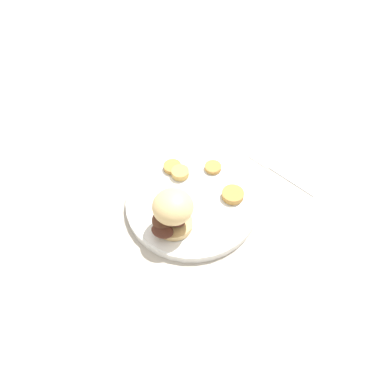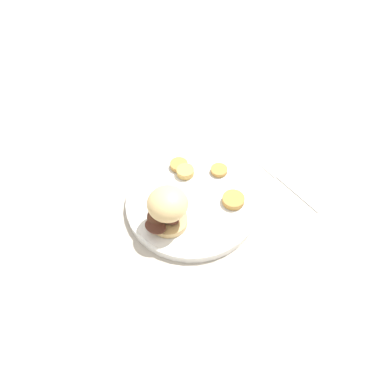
# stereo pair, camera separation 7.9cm
# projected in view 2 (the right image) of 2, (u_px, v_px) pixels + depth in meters

# --- Properties ---
(ground_plane) EXTENTS (4.00, 4.00, 0.00)m
(ground_plane) POSITION_uv_depth(u_px,v_px,m) (192.00, 205.00, 0.83)
(ground_plane) COLOR #B2A899
(dinner_plate) EXTENTS (0.29, 0.29, 0.02)m
(dinner_plate) POSITION_uv_depth(u_px,v_px,m) (192.00, 202.00, 0.82)
(dinner_plate) COLOR white
(dinner_plate) RESTS_ON ground_plane
(sandwich) EXTENTS (0.10, 0.09, 0.10)m
(sandwich) POSITION_uv_depth(u_px,v_px,m) (166.00, 209.00, 0.74)
(sandwich) COLOR tan
(sandwich) RESTS_ON dinner_plate
(potato_round_0) EXTENTS (0.05, 0.05, 0.01)m
(potato_round_0) POSITION_uv_depth(u_px,v_px,m) (233.00, 200.00, 0.81)
(potato_round_0) COLOR #BC8942
(potato_round_0) RESTS_ON dinner_plate
(potato_round_1) EXTENTS (0.04, 0.04, 0.02)m
(potato_round_1) POSITION_uv_depth(u_px,v_px,m) (185.00, 172.00, 0.86)
(potato_round_1) COLOR tan
(potato_round_1) RESTS_ON dinner_plate
(potato_round_2) EXTENTS (0.04, 0.04, 0.01)m
(potato_round_2) POSITION_uv_depth(u_px,v_px,m) (179.00, 165.00, 0.87)
(potato_round_2) COLOR #BC8942
(potato_round_2) RESTS_ON dinner_plate
(potato_round_3) EXTENTS (0.04, 0.04, 0.01)m
(potato_round_3) POSITION_uv_depth(u_px,v_px,m) (219.00, 170.00, 0.86)
(potato_round_3) COLOR #BC8942
(potato_round_3) RESTS_ON dinner_plate
(fork) EXTENTS (0.03, 0.18, 0.00)m
(fork) POSITION_uv_depth(u_px,v_px,m) (288.00, 184.00, 0.87)
(fork) COLOR silver
(fork) RESTS_ON ground_plane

